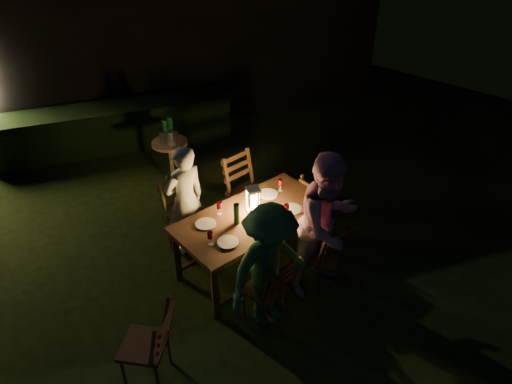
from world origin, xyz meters
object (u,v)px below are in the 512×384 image
object	(u,v)px
bottle_bucket_a	(166,134)
side_table	(170,147)
chair_end	(320,212)
lantern	(253,201)
person_house_side	(185,201)
person_opp_right	(328,225)
ice_bucket	(169,135)
dining_table	(253,220)
chair_near_left	(266,298)
chair_near_right	(321,263)
chair_spare	(148,356)
chair_far_right	(248,203)
person_opp_left	(269,267)
chair_far_left	(190,231)
bottle_table	(236,214)
bottle_bucket_b	(171,131)

from	to	relation	value
bottle_bucket_a	side_table	bearing A→B (deg)	38.66
chair_end	lantern	world-z (taller)	lantern
chair_end	side_table	world-z (taller)	chair_end
person_house_side	lantern	size ratio (longest dim) A/B	4.50
person_opp_right	ice_bucket	world-z (taller)	person_opp_right
person_opp_right	dining_table	bearing A→B (deg)	118.76
chair_near_left	side_table	size ratio (longest dim) A/B	1.23
chair_near_right	chair_spare	distance (m)	2.34
ice_bucket	chair_far_right	bearing A→B (deg)	-59.37
dining_table	person_opp_left	distance (m)	0.94
dining_table	ice_bucket	xyz separation A→B (m)	(-0.59, 2.32, 0.14)
dining_table	chair_far_left	world-z (taller)	chair_far_left
chair_far_right	person_opp_right	world-z (taller)	person_opp_right
chair_near_left	bottle_table	xyz separation A→B (m)	(-0.09, 0.79, 0.67)
side_table	ice_bucket	world-z (taller)	ice_bucket
bottle_bucket_b	bottle_table	bearing A→B (deg)	-82.83
chair_far_right	chair_far_left	bearing A→B (deg)	-3.55
person_opp_right	bottle_bucket_b	size ratio (longest dim) A/B	5.78
chair_spare	person_house_side	xyz separation A→B (m)	(0.83, 1.85, 0.48)
chair_far_right	chair_spare	xyz separation A→B (m)	(-1.78, -2.16, -0.02)
chair_near_left	ice_bucket	bearing A→B (deg)	70.65
dining_table	chair_far_left	size ratio (longest dim) A/B	1.98
chair_far_right	person_opp_left	world-z (taller)	person_opp_left
chair_near_left	person_opp_right	world-z (taller)	person_opp_right
chair_near_right	side_table	size ratio (longest dim) A/B	1.29
bottle_table	chair_end	bearing A→B (deg)	20.87
dining_table	bottle_table	world-z (taller)	bottle_table
bottle_bucket_a	person_house_side	bearing A→B (deg)	-92.45
chair_far_left	bottle_bucket_b	xyz separation A→B (m)	(0.16, 1.80, 0.59)
person_opp_right	bottle_bucket_b	bearing A→B (deg)	92.06
dining_table	person_opp_right	xyz separation A→B (m)	(0.71, -0.61, 0.20)
person_opp_left	bottle_bucket_b	size ratio (longest dim) A/B	4.97
chair_far_left	lantern	xyz separation A→B (m)	(0.73, -0.50, 0.64)
chair_spare	bottle_bucket_a	world-z (taller)	bottle_bucket_a
chair_near_left	bottle_bucket_a	size ratio (longest dim) A/B	2.90
person_opp_right	person_opp_left	world-z (taller)	person_opp_right
person_opp_right	bottle_bucket_a	world-z (taller)	person_opp_right
chair_near_right	ice_bucket	distance (m)	3.20
chair_end	ice_bucket	world-z (taller)	ice_bucket
chair_far_right	bottle_bucket_a	xyz separation A→B (m)	(-0.88, 1.36, 0.59)
chair_far_left	bottle_table	xyz separation A→B (m)	(0.46, -0.65, 0.62)
bottle_bucket_a	dining_table	bearing A→B (deg)	-74.27
chair_near_right	chair_far_right	xyz separation A→B (m)	(-0.46, 1.48, 0.03)
dining_table	chair_end	xyz separation A→B (m)	(1.15, 0.44, -0.45)
lantern	side_table	xyz separation A→B (m)	(-0.62, 2.25, -0.30)
lantern	bottle_bucket_a	xyz separation A→B (m)	(-0.67, 2.21, -0.05)
chair_near_left	chair_far_right	size ratio (longest dim) A/B	0.86
chair_spare	bottle_bucket_a	distance (m)	3.69
side_table	chair_near_left	bearing A→B (deg)	-82.04
bottle_table	bottle_bucket_a	world-z (taller)	bottle_table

